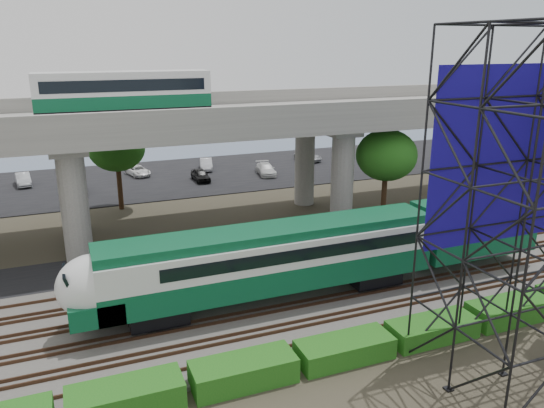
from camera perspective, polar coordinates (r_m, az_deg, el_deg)
name	(u,v)px	position (r m, az deg, el deg)	size (l,w,h in m)	color
ground	(289,320)	(29.16, 1.80, -12.41)	(140.00, 140.00, 0.00)	#474233
ballast_bed	(275,303)	(30.74, 0.29, -10.56)	(90.00, 12.00, 0.20)	slate
service_road	(230,252)	(38.06, -4.52, -5.12)	(90.00, 5.00, 0.08)	black
parking_lot	(167,177)	(59.91, -11.24, 2.82)	(90.00, 18.00, 0.08)	black
harbor_water	(138,144)	(81.21, -14.19, 6.26)	(140.00, 40.00, 0.03)	#495B78
rail_tracks	(275,300)	(30.66, 0.29, -10.26)	(90.00, 9.52, 0.16)	#472D1E
commuter_train	(307,252)	(30.31, 3.83, -5.22)	(29.30, 3.06, 4.30)	black
overpass	(201,127)	(40.94, -7.68, 8.24)	(80.00, 12.00, 12.40)	#9E9B93
hedge_strip	(345,348)	(25.97, 7.83, -15.14)	(34.60, 1.80, 1.20)	#155613
trees	(146,165)	(40.79, -13.38, 4.11)	(40.94, 16.94, 7.69)	#382314
suv	(197,251)	(36.56, -8.11, -5.01)	(2.19, 4.74, 1.32)	black
parked_cars	(172,172)	(59.39, -10.66, 3.36)	(39.26, 9.45, 1.27)	silver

